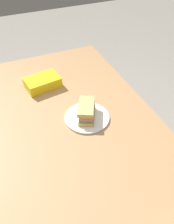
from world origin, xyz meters
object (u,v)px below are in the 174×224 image
at_px(dining_table, 76,138).
at_px(chip_bag, 43,82).
at_px(paper_plate, 87,117).
at_px(sandwich, 87,111).

relative_size(dining_table, chip_bag, 7.80).
bearing_deg(chip_bag, paper_plate, -77.86).
xyz_separation_m(sandwich, chip_bag, (0.41, 0.16, -0.02)).
relative_size(paper_plate, chip_bag, 1.17).
distance_m(dining_table, chip_bag, 0.49).
bearing_deg(sandwich, dining_table, 122.31).
xyz_separation_m(paper_plate, sandwich, (0.00, -0.00, 0.05)).
height_order(dining_table, paper_plate, paper_plate).
bearing_deg(sandwich, chip_bag, 21.18).
xyz_separation_m(dining_table, paper_plate, (0.05, -0.09, 0.09)).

